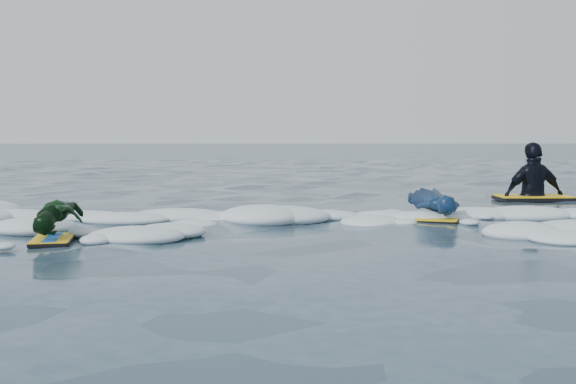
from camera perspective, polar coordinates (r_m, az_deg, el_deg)
The scene contains 5 objects.
ground at distance 7.85m, azimuth -5.75°, elevation -3.59°, with size 120.00×120.00×0.00m, color #18333B.
foam_band at distance 8.87m, azimuth -5.10°, elevation -2.62°, with size 12.00×3.10×0.30m, color silver, non-canonical shape.
prone_woman_unit at distance 9.55m, azimuth 11.53°, elevation -0.99°, with size 0.80×1.54×0.38m.
prone_child_unit at distance 7.95m, azimuth -17.72°, elevation -2.14°, with size 0.59×1.15×0.42m.
waiting_rider_unit at distance 12.55m, azimuth 18.81°, elevation -0.40°, with size 1.23×0.70×1.82m.
Camera 1 is at (0.76, -7.73, 1.14)m, focal length 45.00 mm.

